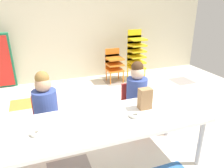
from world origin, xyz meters
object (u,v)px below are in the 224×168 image
at_px(seated_child_middle_seat, 136,90).
at_px(paper_plate_center_table, 111,118).
at_px(craft_table, 108,124).
at_px(paper_plate_near_edge, 36,135).
at_px(seated_child_near_camera, 45,103).
at_px(kid_chair_orange_stack, 114,63).
at_px(kid_chair_yellow_stack, 136,52).
at_px(donut_powdered_on_plate, 36,133).
at_px(paper_bag_brown, 145,99).
at_px(donut_powdered_loose, 134,115).

bearing_deg(seated_child_middle_seat, paper_plate_center_table, -134.00).
xyz_separation_m(craft_table, paper_plate_near_edge, (-0.65, -0.03, 0.05)).
xyz_separation_m(seated_child_near_camera, paper_plate_near_edge, (-0.12, -0.60, 0.01)).
distance_m(kid_chair_orange_stack, kid_chair_yellow_stack, 0.53).
bearing_deg(seated_child_near_camera, seated_child_middle_seat, 0.00).
distance_m(seated_child_near_camera, donut_powdered_on_plate, 0.61).
height_order(paper_bag_brown, paper_plate_center_table, paper_bag_brown).
height_order(seated_child_near_camera, seated_child_middle_seat, same).
height_order(paper_bag_brown, donut_powdered_on_plate, paper_bag_brown).
height_order(seated_child_middle_seat, paper_plate_center_table, seated_child_middle_seat).
xyz_separation_m(paper_plate_center_table, donut_powdered_on_plate, (-0.68, -0.04, 0.02)).
bearing_deg(craft_table, paper_plate_near_edge, -177.17).
relative_size(seated_child_middle_seat, paper_plate_center_table, 5.10).
bearing_deg(paper_plate_center_table, paper_plate_near_edge, -176.79).
height_order(kid_chair_orange_stack, kid_chair_yellow_stack, kid_chair_yellow_stack).
distance_m(kid_chair_yellow_stack, donut_powdered_on_plate, 3.18).
relative_size(seated_child_middle_seat, kid_chair_orange_stack, 1.35).
bearing_deg(seated_child_near_camera, kid_chair_yellow_stack, 42.05).
bearing_deg(craft_table, paper_plate_center_table, 10.34).
bearing_deg(kid_chair_orange_stack, kid_chair_yellow_stack, 0.11).
xyz_separation_m(seated_child_middle_seat, kid_chair_orange_stack, (0.38, 1.79, -0.16)).
relative_size(paper_plate_near_edge, donut_powdered_on_plate, 1.77).
bearing_deg(kid_chair_yellow_stack, seated_child_middle_seat, -116.01).
bearing_deg(donut_powdered_loose, kid_chair_orange_stack, 73.73).
relative_size(seated_child_near_camera, kid_chair_orange_stack, 1.35).
distance_m(seated_child_middle_seat, donut_powdered_loose, 0.69).
relative_size(paper_plate_center_table, donut_powdered_loose, 1.58).
distance_m(paper_plate_center_table, donut_powdered_on_plate, 0.69).
relative_size(paper_bag_brown, donut_powdered_loose, 1.93).
bearing_deg(donut_powdered_on_plate, kid_chair_orange_stack, 56.11).
xyz_separation_m(seated_child_near_camera, kid_chair_yellow_stack, (1.98, 1.79, 0.02)).
distance_m(paper_plate_center_table, donut_powdered_loose, 0.23).
bearing_deg(seated_child_near_camera, paper_plate_center_table, -44.94).
xyz_separation_m(craft_table, paper_bag_brown, (0.43, 0.08, 0.16)).
xyz_separation_m(kid_chair_orange_stack, paper_bag_brown, (-0.53, -2.28, 0.27)).
height_order(seated_child_middle_seat, kid_chair_orange_stack, seated_child_middle_seat).
xyz_separation_m(kid_chair_yellow_stack, paper_plate_near_edge, (-2.10, -2.39, -0.01)).
height_order(seated_child_middle_seat, donut_powdered_on_plate, seated_child_middle_seat).
relative_size(paper_bag_brown, donut_powdered_on_plate, 2.16).
height_order(craft_table, donut_powdered_loose, donut_powdered_loose).
height_order(craft_table, seated_child_near_camera, seated_child_near_camera).
distance_m(paper_bag_brown, paper_plate_near_edge, 1.09).
bearing_deg(craft_table, donut_powdered_on_plate, -177.17).
relative_size(paper_plate_near_edge, donut_powdered_loose, 1.58).
distance_m(seated_child_near_camera, donut_powdered_loose, 0.99).
bearing_deg(seated_child_middle_seat, seated_child_near_camera, 180.00).
relative_size(kid_chair_yellow_stack, paper_plate_center_table, 5.78).
bearing_deg(seated_child_middle_seat, donut_powdered_on_plate, -153.88).
xyz_separation_m(seated_child_near_camera, donut_powdered_loose, (0.79, -0.61, 0.02)).
bearing_deg(kid_chair_yellow_stack, donut_powdered_loose, -116.51).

